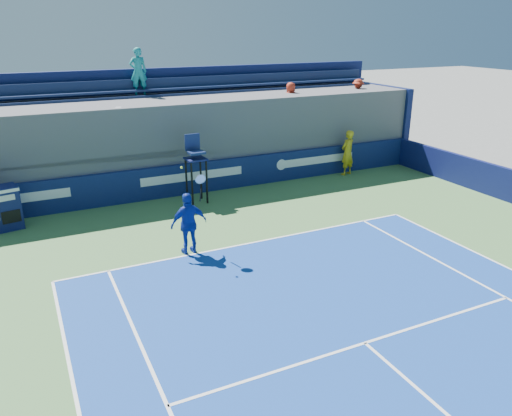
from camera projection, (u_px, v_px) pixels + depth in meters
name	position (u px, v px, depth m)	size (l,w,h in m)	color
ball_person	(347.00, 153.00, 21.24)	(0.70, 0.46, 1.92)	gold
back_hoarding	(192.00, 178.00, 18.95)	(20.40, 0.21, 1.20)	#0D194A
umpire_chair	(195.00, 161.00, 17.69)	(0.73, 0.73, 2.48)	black
tennis_player	(189.00, 223.00, 13.81)	(1.06, 0.48, 2.57)	#122C98
stadium_seating	(175.00, 136.00, 20.27)	(21.00, 4.05, 5.27)	#545459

